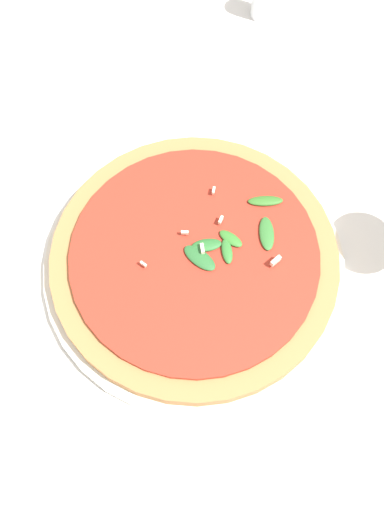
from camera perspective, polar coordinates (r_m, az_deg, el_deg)
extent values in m
plane|color=silver|center=(0.67, 0.00, -2.23)|extent=(6.00, 6.00, 0.00)
cylinder|color=silver|center=(0.67, 0.00, -0.87)|extent=(0.33, 0.33, 0.01)
cylinder|color=#AD7542|center=(0.66, 0.00, -0.33)|extent=(0.31, 0.31, 0.02)
cylinder|color=#A82D1E|center=(0.64, 0.00, 0.11)|extent=(0.27, 0.27, 0.01)
ellipsoid|color=#28642B|center=(0.64, 1.40, 1.05)|extent=(0.04, 0.02, 0.01)
ellipsoid|color=#33742A|center=(0.65, 3.72, 1.66)|extent=(0.03, 0.02, 0.01)
ellipsoid|color=#306B2D|center=(0.65, 7.13, 2.14)|extent=(0.02, 0.04, 0.01)
ellipsoid|color=#2F6F2D|center=(0.64, 3.36, 0.46)|extent=(0.02, 0.03, 0.01)
ellipsoid|color=#27612D|center=(0.64, 0.73, -0.18)|extent=(0.04, 0.04, 0.01)
ellipsoid|color=#336825|center=(0.67, 7.01, 5.23)|extent=(0.04, 0.02, 0.01)
cube|color=#EFE5C6|center=(0.63, -4.66, -0.77)|extent=(0.01, 0.01, 0.00)
cube|color=#EFE5C6|center=(0.64, 7.97, -0.46)|extent=(0.01, 0.01, 0.01)
cube|color=#EFE5C6|center=(0.65, 2.76, 3.45)|extent=(0.00, 0.01, 0.00)
cube|color=#EFE5C6|center=(0.64, 0.99, 0.70)|extent=(0.01, 0.01, 0.01)
cube|color=#EFE5C6|center=(0.67, 2.08, 6.27)|extent=(0.00, 0.01, 0.00)
cube|color=#EFE5C6|center=(0.65, -0.69, 2.26)|extent=(0.01, 0.00, 0.00)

